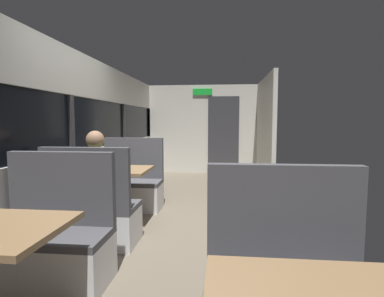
% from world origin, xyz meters
% --- Properties ---
extents(ground_plane, '(3.30, 9.20, 0.02)m').
position_xyz_m(ground_plane, '(0.00, 0.00, -0.01)').
color(ground_plane, '#665B4C').
extents(carriage_window_panel_left, '(0.09, 8.48, 2.30)m').
position_xyz_m(carriage_window_panel_left, '(-1.45, 0.00, 1.11)').
color(carriage_window_panel_left, beige).
rests_on(carriage_window_panel_left, ground_plane).
extents(carriage_end_bulkhead, '(2.90, 0.11, 2.30)m').
position_xyz_m(carriage_end_bulkhead, '(0.06, 4.19, 1.14)').
color(carriage_end_bulkhead, beige).
rests_on(carriage_end_bulkhead, ground_plane).
extents(carriage_aisle_panel_right, '(0.08, 2.40, 2.30)m').
position_xyz_m(carriage_aisle_panel_right, '(1.45, 3.00, 1.15)').
color(carriage_aisle_panel_right, beige).
rests_on(carriage_aisle_panel_right, ground_plane).
extents(bench_near_window_facing_entry, '(0.95, 0.50, 1.10)m').
position_xyz_m(bench_near_window_facing_entry, '(-0.89, -1.39, 0.33)').
color(bench_near_window_facing_entry, silver).
rests_on(bench_near_window_facing_entry, ground_plane).
extents(dining_table_mid_window, '(0.90, 0.70, 0.74)m').
position_xyz_m(dining_table_mid_window, '(-0.89, 0.09, 0.64)').
color(dining_table_mid_window, '#9E9EA3').
rests_on(dining_table_mid_window, ground_plane).
extents(bench_mid_window_facing_end, '(0.95, 0.50, 1.10)m').
position_xyz_m(bench_mid_window_facing_end, '(-0.89, -0.61, 0.33)').
color(bench_mid_window_facing_end, silver).
rests_on(bench_mid_window_facing_end, ground_plane).
extents(bench_mid_window_facing_entry, '(0.95, 0.50, 1.10)m').
position_xyz_m(bench_mid_window_facing_entry, '(-0.89, 0.79, 0.33)').
color(bench_mid_window_facing_entry, silver).
rests_on(bench_mid_window_facing_entry, ground_plane).
extents(seated_passenger, '(0.47, 0.55, 1.26)m').
position_xyz_m(seated_passenger, '(-0.89, -0.54, 0.54)').
color(seated_passenger, '#26262D').
rests_on(seated_passenger, ground_plane).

